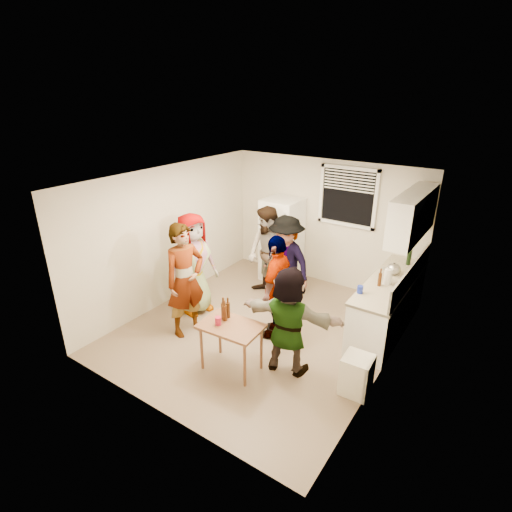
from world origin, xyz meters
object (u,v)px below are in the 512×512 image
Objects in this scene: refrigerator at (282,240)px; guest_back_right at (285,303)px; blue_cup at (360,293)px; guest_black at (276,334)px; wine_bottle at (408,265)px; kettle at (393,274)px; guest_back_left at (267,296)px; guest_stripe at (189,331)px; serving_table at (232,368)px; guest_orange at (287,368)px; guest_grey at (196,309)px; red_cup at (218,324)px; beer_bottle_counter at (379,286)px; trash_bin at (356,376)px; beer_bottle_table at (224,319)px.

refrigerator reaches higher than guest_back_right.
blue_cup is 1.54m from guest_black.
kettle is at bearing -100.65° from wine_bottle.
kettle is 0.15× the size of guest_black.
guest_back_left is at bearing -75.84° from refrigerator.
refrigerator is 0.91× the size of guest_stripe.
refrigerator is at bearing 107.98° from serving_table.
guest_back_right is (-1.56, 0.52, -0.90)m from blue_cup.
guest_back_left reaches higher than guest_back_right.
serving_table reaches higher than guest_orange.
guest_back_right is at bearing 161.64° from blue_cup.
guest_grey is at bearing -174.60° from kettle.
wine_bottle is 3.81m from guest_grey.
guest_back_right is at bearing -55.28° from refrigerator.
serving_table is 0.74m from red_cup.
kettle is 0.55m from beer_bottle_counter.
guest_grey is at bearing 148.30° from serving_table.
kettle is 1.20× the size of beer_bottle_counter.
wine_bottle reaches higher than guest_grey.
wine_bottle is 1.36× the size of beer_bottle_counter.
beer_bottle_table reaches higher than trash_bin.
guest_back_right is (-0.34, 2.06, 0.00)m from serving_table.
refrigerator is 3.00m from beer_bottle_table.
guest_black is (-1.37, -1.40, -0.90)m from kettle.
serving_table is at bearing -22.62° from beer_bottle_table.
guest_black is at bearing -156.19° from kettle.
refrigerator is at bearing 9.84° from guest_stripe.
guest_black is (-1.16, -0.46, -0.90)m from blue_cup.
beer_bottle_counter is at bearing -43.97° from guest_stripe.
kettle is 2.07m from trash_bin.
guest_stripe is at bearing -153.64° from blue_cup.
guest_grey is (-3.17, 0.42, -0.25)m from trash_bin.
red_cup is (-0.15, -0.08, 0.72)m from serving_table.
wine_bottle is at bearing 92.25° from trash_bin.
trash_bin is 2.85m from guest_back_left.
refrigerator is at bearing -67.53° from guest_orange.
red_cup is at bearing -99.20° from guest_stripe.
refrigerator reaches higher than beer_bottle_counter.
blue_cup is (-0.31, -1.47, 0.00)m from wine_bottle.
refrigerator is 2.61m from blue_cup.
trash_bin is 0.29× the size of guest_stripe.
beer_bottle_counter is 0.85× the size of beer_bottle_table.
wine_bottle is at bearing 42.71° from guest_back_left.
wine_bottle is at bearing -31.21° from guest_stripe.
guest_black is (0.26, 1.01, -0.72)m from beer_bottle_table.
guest_grey is 1.15× the size of guest_orange.
guest_stripe is (-2.80, -0.17, -0.25)m from trash_bin.
red_cup is 0.07× the size of guest_black.
guest_black is at bearing -71.64° from guest_grey.
wine_bottle is 3.90m from guest_stripe.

